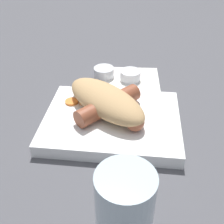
# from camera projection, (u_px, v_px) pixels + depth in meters

# --- Properties ---
(ground_plane) EXTENTS (3.00, 3.00, 0.00)m
(ground_plane) POSITION_uv_depth(u_px,v_px,m) (112.00, 126.00, 0.54)
(ground_plane) COLOR #4C4C51
(food_tray) EXTENTS (0.25, 0.20, 0.02)m
(food_tray) POSITION_uv_depth(u_px,v_px,m) (112.00, 121.00, 0.54)
(food_tray) COLOR white
(food_tray) RESTS_ON ground_plane
(bread_roll) EXTENTS (0.20, 0.19, 0.05)m
(bread_roll) POSITION_uv_depth(u_px,v_px,m) (106.00, 100.00, 0.53)
(bread_roll) COLOR tan
(bread_roll) RESTS_ON food_tray
(sausage) EXTENTS (0.14, 0.13, 0.03)m
(sausage) POSITION_uv_depth(u_px,v_px,m) (109.00, 105.00, 0.53)
(sausage) COLOR brown
(sausage) RESTS_ON food_tray
(pickled_veggies) EXTENTS (0.06, 0.04, 0.00)m
(pickled_veggies) POSITION_uv_depth(u_px,v_px,m) (76.00, 102.00, 0.56)
(pickled_veggies) COLOR #F99E4C
(pickled_veggies) RESTS_ON food_tray
(napkin) EXTENTS (0.14, 0.14, 0.00)m
(napkin) POSITION_uv_depth(u_px,v_px,m) (132.00, 80.00, 0.68)
(napkin) COLOR white
(napkin) RESTS_ON ground_plane
(condiment_cup_near) EXTENTS (0.05, 0.05, 0.02)m
(condiment_cup_near) POSITION_uv_depth(u_px,v_px,m) (130.00, 76.00, 0.68)
(condiment_cup_near) COLOR silver
(condiment_cup_near) RESTS_ON ground_plane
(condiment_cup_far) EXTENTS (0.05, 0.05, 0.02)m
(condiment_cup_far) POSITION_uv_depth(u_px,v_px,m) (104.00, 73.00, 0.69)
(condiment_cup_far) COLOR silver
(condiment_cup_far) RESTS_ON ground_plane
(drink_glass) EXTENTS (0.07, 0.07, 0.12)m
(drink_glass) POSITION_uv_depth(u_px,v_px,m) (124.00, 214.00, 0.32)
(drink_glass) COLOR silver
(drink_glass) RESTS_ON ground_plane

